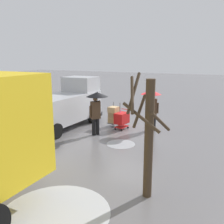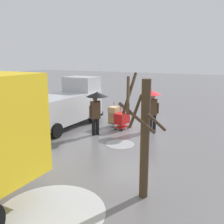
% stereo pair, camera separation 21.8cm
% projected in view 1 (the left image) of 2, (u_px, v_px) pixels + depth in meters
% --- Properties ---
extents(ground_plane, '(90.00, 90.00, 0.00)m').
position_uv_depth(ground_plane, '(129.00, 130.00, 13.24)').
color(ground_plane, slate).
extents(slush_patch_near_cluster, '(2.74, 2.74, 0.01)m').
position_uv_depth(slush_patch_near_cluster, '(55.00, 213.00, 6.19)').
color(slush_patch_near_cluster, silver).
rests_on(slush_patch_near_cluster, ground).
extents(slush_patch_under_van, '(1.97, 1.97, 0.01)m').
position_uv_depth(slush_patch_under_van, '(32.00, 132.00, 12.84)').
color(slush_patch_under_van, silver).
rests_on(slush_patch_under_van, ground).
extents(slush_patch_mid_street, '(1.26, 1.26, 0.01)m').
position_uv_depth(slush_patch_mid_street, '(121.00, 144.00, 11.09)').
color(slush_patch_mid_street, '#999BA0').
rests_on(slush_patch_mid_street, ground).
extents(slush_patch_far_side, '(2.26, 2.26, 0.01)m').
position_uv_depth(slush_patch_far_side, '(0.00, 142.00, 11.31)').
color(slush_patch_far_side, silver).
rests_on(slush_patch_far_side, ground).
extents(cargo_van_parked_right, '(2.34, 5.41, 2.60)m').
position_uv_depth(cargo_van_parked_right, '(64.00, 105.00, 13.68)').
color(cargo_van_parked_right, '#B7BABF').
rests_on(cargo_van_parked_right, ground).
extents(shopping_cart_vendor, '(0.69, 0.90, 1.04)m').
position_uv_depth(shopping_cart_vendor, '(122.00, 119.00, 13.25)').
color(shopping_cart_vendor, red).
rests_on(shopping_cart_vendor, ground).
extents(hand_dolly_boxes, '(0.62, 0.78, 1.32)m').
position_uv_depth(hand_dolly_boxes, '(114.00, 115.00, 13.75)').
color(hand_dolly_boxes, '#515156').
rests_on(hand_dolly_boxes, ground).
extents(pedestrian_pink_side, '(1.04, 1.04, 2.15)m').
position_uv_depth(pedestrian_pink_side, '(96.00, 103.00, 12.10)').
color(pedestrian_pink_side, black).
rests_on(pedestrian_pink_side, ground).
extents(pedestrian_black_side, '(1.04, 1.04, 2.15)m').
position_uv_depth(pedestrian_black_side, '(152.00, 101.00, 12.86)').
color(pedestrian_black_side, black).
rests_on(pedestrian_black_side, ground).
extents(bare_tree_near, '(1.16, 1.09, 3.36)m').
position_uv_depth(bare_tree_near, '(147.00, 135.00, 6.60)').
color(bare_tree_near, '#423323').
rests_on(bare_tree_near, ground).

